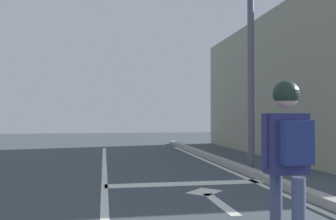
% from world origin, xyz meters
% --- Properties ---
extents(lane_line_center, '(0.12, 20.00, 0.01)m').
position_xyz_m(lane_line_center, '(-0.04, 6.00, 0.00)').
color(lane_line_center, silver).
rests_on(lane_line_center, ground).
extents(lane_line_curbside, '(0.12, 20.00, 0.01)m').
position_xyz_m(lane_line_curbside, '(2.93, 6.00, 0.00)').
color(lane_line_curbside, silver).
rests_on(lane_line_curbside, ground).
extents(stop_bar, '(3.11, 0.40, 0.01)m').
position_xyz_m(stop_bar, '(1.52, 7.76, 0.00)').
color(stop_bar, silver).
rests_on(stop_bar, ground).
extents(lane_arrow_stem, '(0.16, 1.40, 0.01)m').
position_xyz_m(lane_arrow_stem, '(1.68, 6.11, 0.00)').
color(lane_arrow_stem, silver).
rests_on(lane_arrow_stem, ground).
extents(lane_arrow_head, '(0.71, 0.71, 0.01)m').
position_xyz_m(lane_arrow_head, '(1.68, 6.96, 0.00)').
color(lane_arrow_head, silver).
rests_on(lane_arrow_head, ground).
extents(curb_strip, '(0.24, 24.00, 0.14)m').
position_xyz_m(curb_strip, '(3.18, 6.00, 0.07)').
color(curb_strip, '#9B9A91').
rests_on(curb_strip, ground).
extents(skater, '(0.43, 0.59, 1.54)m').
position_xyz_m(skater, '(1.49, 3.72, 1.04)').
color(skater, '#404D6F').
rests_on(skater, skateboard).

